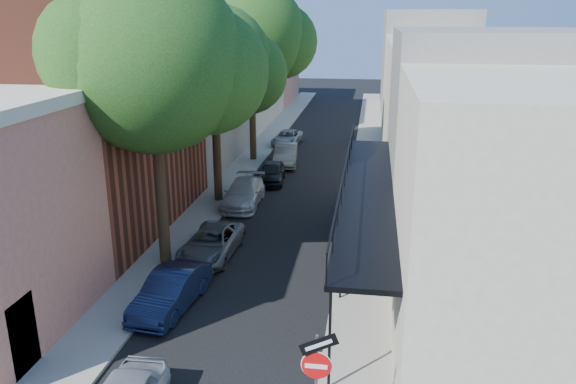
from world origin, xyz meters
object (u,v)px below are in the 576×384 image
(oak_mid, at_px, (222,67))
(parked_car_g, at_px, (287,138))
(oak_far, at_px, (259,36))
(parked_car_f, at_px, (286,155))
(parked_car_d, at_px, (243,193))
(sign_post, at_px, (317,370))
(parked_car_b, at_px, (171,291))
(parked_car_c, at_px, (211,243))
(oak_near, at_px, (166,63))
(parked_car_e, at_px, (272,172))

(oak_mid, xyz_separation_m, parked_car_g, (1.20, 13.85, -6.50))
(oak_far, distance_m, parked_car_f, 7.89)
(oak_far, distance_m, parked_car_d, 12.33)
(sign_post, xyz_separation_m, parked_car_f, (-4.58, 25.20, -1.35))
(parked_car_b, bearing_deg, parked_car_f, 93.75)
(oak_mid, distance_m, parked_car_c, 9.76)
(oak_mid, relative_size, parked_car_f, 2.44)
(oak_near, height_order, oak_far, oak_far)
(parked_car_c, xyz_separation_m, parked_car_e, (0.57, 10.95, 0.03))
(parked_car_e, bearing_deg, parked_car_c, -97.50)
(sign_post, relative_size, parked_car_d, 0.67)
(parked_car_b, bearing_deg, parked_car_e, 93.74)
(oak_far, bearing_deg, parked_car_d, -84.03)
(parked_car_c, xyz_separation_m, parked_car_d, (-0.16, 6.60, 0.06))
(sign_post, bearing_deg, oak_mid, 110.86)
(oak_near, relative_size, parked_car_d, 2.55)
(oak_near, relative_size, parked_car_e, 3.15)
(oak_mid, xyz_separation_m, parked_car_e, (1.80, 3.74, -6.44))
(parked_car_d, relative_size, parked_car_e, 1.24)
(parked_car_e, bearing_deg, parked_car_g, 88.88)
(parked_car_b, height_order, parked_car_e, parked_car_b)
(oak_mid, relative_size, parked_car_c, 2.40)
(oak_mid, relative_size, parked_car_e, 2.81)
(oak_mid, bearing_deg, parked_car_e, 64.27)
(oak_near, bearing_deg, parked_car_g, 86.97)
(parked_car_b, distance_m, parked_car_f, 19.60)
(parked_car_f, bearing_deg, oak_far, 144.90)
(parked_car_d, bearing_deg, parked_car_c, -89.94)
(sign_post, distance_m, parked_car_g, 31.60)
(oak_far, height_order, parked_car_e, oak_far)
(parked_car_f, bearing_deg, parked_car_c, -98.56)
(parked_car_g, bearing_deg, parked_car_c, -85.74)
(parked_car_c, relative_size, parked_car_e, 1.17)
(parked_car_f, relative_size, parked_car_g, 1.04)
(parked_car_d, bearing_deg, oak_far, 94.64)
(parked_car_f, height_order, parked_car_g, parked_car_f)
(parked_car_c, bearing_deg, parked_car_f, 89.59)
(parked_car_b, distance_m, parked_car_e, 15.39)
(sign_post, relative_size, parked_car_b, 0.75)
(parked_car_c, bearing_deg, oak_mid, 102.18)
(parked_car_e, bearing_deg, oak_near, -103.02)
(oak_mid, bearing_deg, parked_car_f, 75.89)
(sign_post, xyz_separation_m, parked_car_b, (-5.50, 5.63, -1.38))
(oak_mid, bearing_deg, parked_car_c, -80.30)
(oak_far, bearing_deg, sign_post, -76.09)
(oak_far, relative_size, parked_car_c, 2.80)
(oak_mid, xyz_separation_m, parked_car_b, (1.08, -11.63, -6.40))
(parked_car_c, bearing_deg, parked_car_b, -89.49)
(parked_car_b, bearing_deg, oak_far, 99.25)
(oak_near, relative_size, parked_car_f, 2.73)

